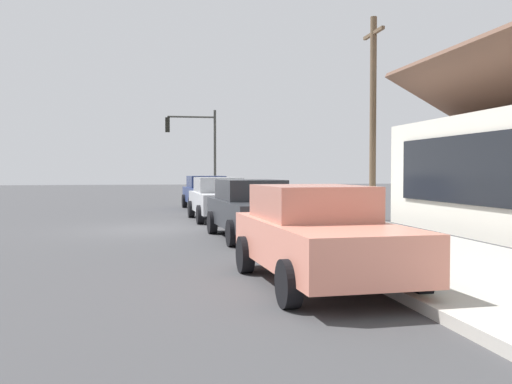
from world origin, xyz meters
TOP-DOWN VIEW (x-y plane):
  - ground_plane at (0.00, 0.00)m, footprint 120.00×120.00m
  - sidewalk_curb at (0.00, 5.60)m, footprint 60.00×4.20m
  - car_navy at (-9.50, 2.74)m, footprint 4.51×2.29m
  - car_silver at (-3.17, 2.60)m, footprint 4.71×2.17m
  - car_charcoal at (2.82, 2.82)m, footprint 4.91×2.22m
  - car_coral at (9.28, 2.76)m, footprint 4.55×2.26m
  - traffic_light_main at (-13.78, 2.54)m, footprint 0.37×2.79m
  - utility_pole_wooden at (-2.09, 8.20)m, footprint 1.80×0.24m
  - fire_hydrant_red at (4.24, 4.20)m, footprint 0.22×0.22m

SIDE VIEW (x-z plane):
  - ground_plane at x=0.00m, z-range 0.00..0.00m
  - sidewalk_curb at x=0.00m, z-range 0.00..0.16m
  - fire_hydrant_red at x=4.24m, z-range 0.14..0.85m
  - car_navy at x=-9.50m, z-range 0.02..1.61m
  - car_coral at x=9.28m, z-range 0.02..1.61m
  - car_silver at x=-3.17m, z-range 0.02..1.61m
  - car_charcoal at x=2.82m, z-range 0.02..1.61m
  - traffic_light_main at x=-13.78m, z-range 0.89..6.09m
  - utility_pole_wooden at x=-2.09m, z-range 0.18..7.68m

